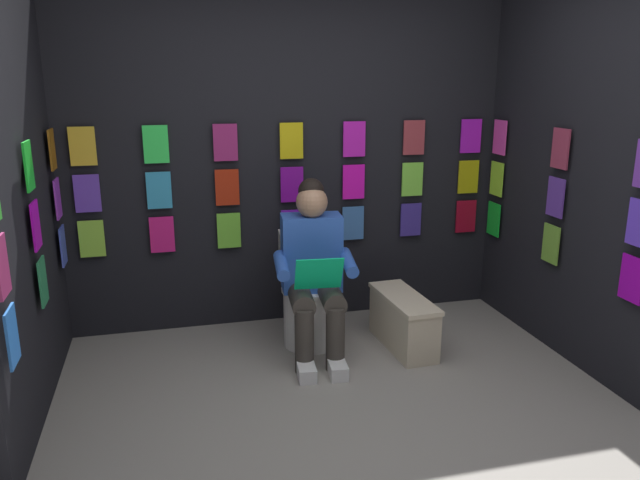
% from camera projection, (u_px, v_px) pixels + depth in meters
% --- Properties ---
extents(ground_plane, '(30.00, 30.00, 0.00)m').
position_uv_depth(ground_plane, '(368.00, 455.00, 3.09)').
color(ground_plane, gray).
extents(display_wall_back, '(3.36, 0.14, 2.45)m').
position_uv_depth(display_wall_back, '(289.00, 161.00, 4.57)').
color(display_wall_back, black).
rests_on(display_wall_back, ground).
extents(display_wall_left, '(0.14, 1.88, 2.45)m').
position_uv_depth(display_wall_left, '(569.00, 172.00, 4.05)').
color(display_wall_left, black).
rests_on(display_wall_left, ground).
extents(display_wall_right, '(0.14, 1.88, 2.45)m').
position_uv_depth(display_wall_right, '(15.00, 196.00, 3.25)').
color(display_wall_right, black).
rests_on(display_wall_right, ground).
extents(toilet, '(0.43, 0.57, 0.77)m').
position_uv_depth(toilet, '(309.00, 297.00, 4.35)').
color(toilet, white).
rests_on(toilet, ground).
extents(person_reading, '(0.55, 0.71, 1.19)m').
position_uv_depth(person_reading, '(314.00, 270.00, 4.07)').
color(person_reading, blue).
rests_on(person_reading, ground).
extents(comic_longbox_near, '(0.29, 0.70, 0.37)m').
position_uv_depth(comic_longbox_near, '(403.00, 321.00, 4.28)').
color(comic_longbox_near, beige).
rests_on(comic_longbox_near, ground).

